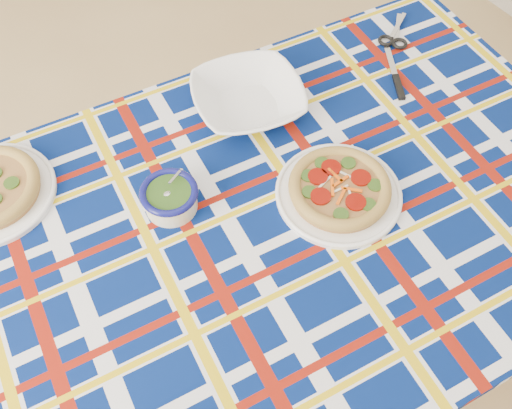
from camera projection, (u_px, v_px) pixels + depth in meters
floor at (164, 357)px, 1.64m from camera, size 4.00×4.00×0.00m
dining_table at (271, 238)px, 1.16m from camera, size 1.50×1.03×0.66m
tablecloth at (271, 233)px, 1.14m from camera, size 1.53×1.06×0.09m
main_focaccia_plate at (340, 188)px, 1.12m from camera, size 0.32×0.32×0.05m
pesto_bowl at (170, 197)px, 1.10m from camera, size 0.11×0.11×0.07m
serving_bowl at (248, 99)px, 1.25m from camera, size 0.29×0.29×0.06m
table_knife at (391, 61)px, 1.35m from camera, size 0.11×0.18×0.01m
kitchen_scissors at (398, 26)px, 1.42m from camera, size 0.17×0.16×0.01m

